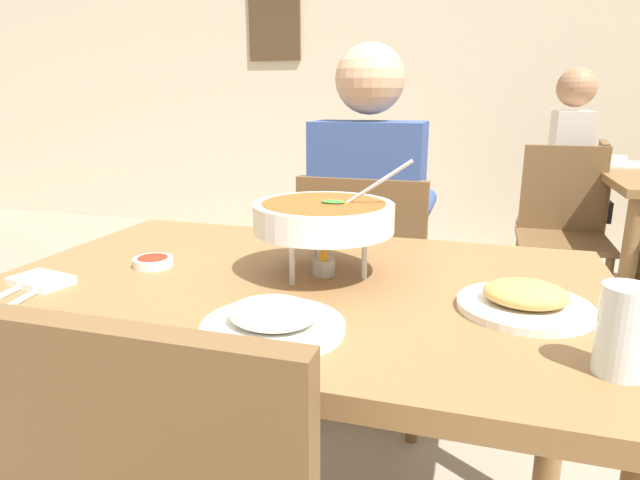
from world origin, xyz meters
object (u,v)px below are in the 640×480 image
at_px(curry_bowl, 324,217).
at_px(appetizer_plate, 525,300).
at_px(rice_plate, 273,320).
at_px(patron_bg_left, 574,167).
at_px(drink_glass, 623,335).
at_px(chair_diner_main, 366,286).
at_px(sauce_dish, 153,262).
at_px(chair_bg_right, 562,223).
at_px(dining_table_main, 300,330).
at_px(chair_bg_left, 576,207).
at_px(diner_main, 369,218).

xyz_separation_m(curry_bowl, appetizer_plate, (0.41, -0.09, -0.11)).
height_order(curry_bowl, rice_plate, curry_bowl).
xyz_separation_m(appetizer_plate, patron_bg_left, (0.44, 2.49, -0.04)).
height_order(drink_glass, patron_bg_left, patron_bg_left).
height_order(chair_diner_main, rice_plate, chair_diner_main).
height_order(sauce_dish, patron_bg_left, patron_bg_left).
distance_m(appetizer_plate, drink_glass, 0.24).
distance_m(drink_glass, chair_bg_right, 2.25).
height_order(dining_table_main, chair_bg_right, chair_bg_right).
height_order(dining_table_main, appetizer_plate, appetizer_plate).
relative_size(appetizer_plate, drink_glass, 1.85).
height_order(chair_diner_main, appetizer_plate, chair_diner_main).
bearing_deg(sauce_dish, chair_diner_main, 63.52).
height_order(curry_bowl, drink_glass, curry_bowl).
distance_m(chair_bg_left, chair_bg_right, 0.48).
xyz_separation_m(curry_bowl, drink_glass, (0.52, -0.30, -0.07)).
xyz_separation_m(dining_table_main, drink_glass, (0.56, -0.25, 0.17)).
bearing_deg(rice_plate, curry_bowl, 90.30).
relative_size(diner_main, chair_bg_left, 1.46).
xyz_separation_m(sauce_dish, chair_bg_left, (1.27, 2.43, -0.27)).
relative_size(drink_glass, chair_bg_right, 0.14).
xyz_separation_m(dining_table_main, diner_main, (0.00, 0.74, 0.09)).
height_order(sauce_dish, chair_bg_left, chair_bg_left).
bearing_deg(curry_bowl, diner_main, 93.26).
distance_m(dining_table_main, chair_bg_right, 2.12).
bearing_deg(dining_table_main, chair_bg_left, 69.34).
relative_size(drink_glass, chair_bg_left, 0.14).
relative_size(chair_diner_main, curry_bowl, 2.71).
relative_size(dining_table_main, curry_bowl, 3.89).
distance_m(diner_main, rice_plate, 1.00).
distance_m(chair_bg_left, patron_bg_left, 0.24).
bearing_deg(appetizer_plate, diner_main, 119.66).
xyz_separation_m(appetizer_plate, chair_bg_left, (0.47, 2.47, -0.28)).
bearing_deg(chair_bg_right, diner_main, -122.50).
relative_size(chair_bg_left, patron_bg_left, 0.69).
relative_size(dining_table_main, chair_bg_right, 1.44).
relative_size(diner_main, chair_bg_right, 1.46).
xyz_separation_m(dining_table_main, chair_bg_left, (0.91, 2.43, -0.14)).
xyz_separation_m(rice_plate, drink_glass, (0.52, 0.01, 0.04)).
bearing_deg(patron_bg_left, chair_bg_left, -28.92).
relative_size(curry_bowl, patron_bg_left, 0.25).
bearing_deg(rice_plate, appetizer_plate, 27.93).
relative_size(chair_diner_main, chair_bg_left, 1.00).
height_order(dining_table_main, sauce_dish, sauce_dish).
relative_size(rice_plate, drink_glass, 1.85).
height_order(chair_bg_left, chair_bg_right, same).
bearing_deg(chair_bg_left, rice_plate, -108.02).
distance_m(curry_bowl, sauce_dish, 0.41).
xyz_separation_m(chair_diner_main, patron_bg_left, (0.88, 1.74, 0.24)).
relative_size(rice_plate, patron_bg_left, 0.18).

